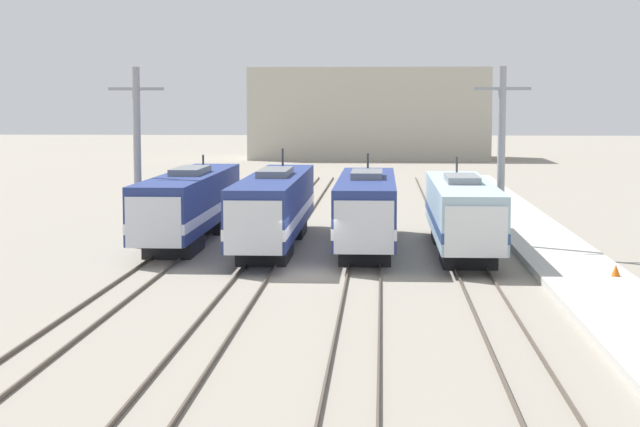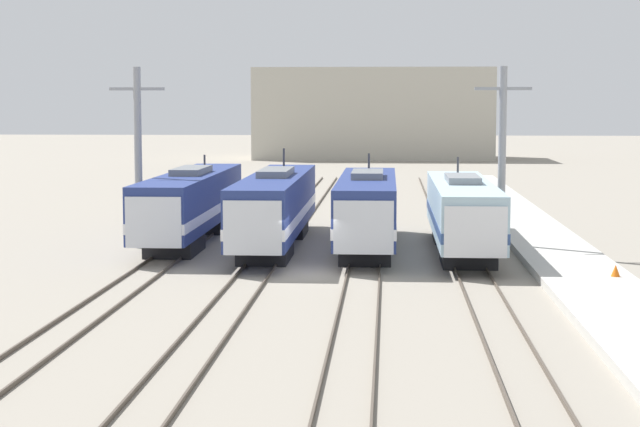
{
  "view_description": "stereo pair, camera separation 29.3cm",
  "coord_description": "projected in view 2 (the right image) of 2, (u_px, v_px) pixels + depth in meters",
  "views": [
    {
      "loc": [
        3.22,
        -47.18,
        7.65
      ],
      "look_at": [
        0.34,
        2.15,
        2.49
      ],
      "focal_mm": 60.0,
      "sensor_mm": 36.0,
      "label": 1
    },
    {
      "loc": [
        3.51,
        -47.16,
        7.65
      ],
      "look_at": [
        0.34,
        2.15,
        2.49
      ],
      "focal_mm": 60.0,
      "sensor_mm": 36.0,
      "label": 2
    }
  ],
  "objects": [
    {
      "name": "ground_plane",
      "position": [
        309.0,
        274.0,
        47.83
      ],
      "size": [
        400.0,
        400.0,
        0.0
      ],
      "primitive_type": "plane",
      "color": "gray"
    },
    {
      "name": "rail_pair_far_left",
      "position": [
        149.0,
        270.0,
        48.29
      ],
      "size": [
        1.5,
        120.0,
        0.15
      ],
      "color": "#4C4238",
      "rests_on": "ground_plane"
    },
    {
      "name": "rail_pair_center_left",
      "position": [
        256.0,
        271.0,
        47.98
      ],
      "size": [
        1.51,
        120.0,
        0.15
      ],
      "color": "#4C4238",
      "rests_on": "ground_plane"
    },
    {
      "name": "rail_pair_center_right",
      "position": [
        364.0,
        272.0,
        47.67
      ],
      "size": [
        1.51,
        120.0,
        0.15
      ],
      "color": "#4C4238",
      "rests_on": "ground_plane"
    },
    {
      "name": "rail_pair_far_right",
      "position": [
        473.0,
        274.0,
        47.36
      ],
      "size": [
        1.5,
        120.0,
        0.15
      ],
      "color": "#4C4238",
      "rests_on": "ground_plane"
    },
    {
      "name": "locomotive_far_left",
      "position": [
        190.0,
        204.0,
        58.08
      ],
      "size": [
        2.88,
        19.33,
        4.57
      ],
      "color": "black",
      "rests_on": "ground_plane"
    },
    {
      "name": "locomotive_center_left",
      "position": [
        275.0,
        208.0,
        55.91
      ],
      "size": [
        2.85,
        19.69,
        5.04
      ],
      "color": "black",
      "rests_on": "ground_plane"
    },
    {
      "name": "locomotive_center_right",
      "position": [
        367.0,
        210.0,
        54.9
      ],
      "size": [
        2.93,
        16.87,
        4.84
      ],
      "color": "black",
      "rests_on": "ground_plane"
    },
    {
      "name": "locomotive_far_right",
      "position": [
        463.0,
        213.0,
        54.16
      ],
      "size": [
        2.99,
        17.36,
        4.68
      ],
      "color": "#232326",
      "rests_on": "ground_plane"
    },
    {
      "name": "catenary_tower_left",
      "position": [
        138.0,
        155.0,
        55.69
      ],
      "size": [
        2.88,
        0.4,
        9.46
      ],
      "color": "gray",
      "rests_on": "ground_plane"
    },
    {
      "name": "catenary_tower_right",
      "position": [
        502.0,
        156.0,
        54.49
      ],
      "size": [
        2.88,
        0.4,
        9.46
      ],
      "color": "gray",
      "rests_on": "ground_plane"
    },
    {
      "name": "platform",
      "position": [
        578.0,
        272.0,
        47.05
      ],
      "size": [
        4.0,
        120.0,
        0.37
      ],
      "color": "#B7B5AD",
      "rests_on": "ground_plane"
    },
    {
      "name": "traffic_cone",
      "position": [
        616.0,
        271.0,
        44.73
      ],
      "size": [
        0.39,
        0.39,
        0.5
      ],
      "color": "orange",
      "rests_on": "platform"
    },
    {
      "name": "depot_building",
      "position": [
        374.0,
        114.0,
        145.31
      ],
      "size": [
        31.79,
        14.02,
        12.17
      ],
      "color": "#B2AD9E",
      "rests_on": "ground_plane"
    }
  ]
}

